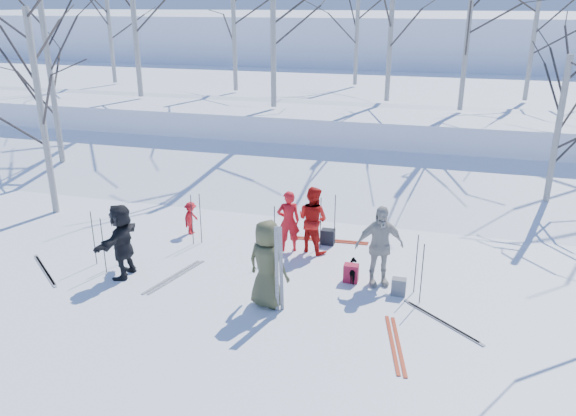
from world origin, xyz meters
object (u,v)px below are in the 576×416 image
(backpack_dark, at_px, (328,237))
(backpack_red, at_px, (351,273))
(skier_red_seated, at_px, (191,218))
(skier_grey_west, at_px, (122,241))
(backpack_grey, at_px, (399,287))
(skier_red_north, at_px, (288,221))
(dog, at_px, (354,271))
(skier_redor_behind, at_px, (313,219))
(skier_olive_center, at_px, (267,264))
(skier_cream_east, at_px, (379,246))

(backpack_dark, bearing_deg, backpack_red, -64.41)
(skier_red_seated, relative_size, skier_grey_west, 0.52)
(backpack_grey, relative_size, backpack_dark, 0.95)
(skier_red_north, bearing_deg, backpack_dark, -165.97)
(skier_grey_west, distance_m, dog, 5.23)
(skier_redor_behind, bearing_deg, backpack_grey, 166.88)
(skier_red_north, bearing_deg, skier_grey_west, 12.90)
(skier_redor_behind, relative_size, backpack_grey, 4.43)
(skier_redor_behind, height_order, skier_red_seated, skier_redor_behind)
(skier_red_north, bearing_deg, backpack_red, 122.34)
(skier_red_seated, distance_m, backpack_red, 4.87)
(backpack_dark, bearing_deg, skier_red_north, -143.28)
(skier_redor_behind, xyz_separation_m, dog, (1.25, -1.32, -0.61))
(skier_red_north, bearing_deg, dog, 124.46)
(skier_red_seated, bearing_deg, skier_grey_west, 176.55)
(skier_olive_center, distance_m, skier_red_north, 2.73)
(dog, height_order, backpack_red, dog)
(skier_redor_behind, xyz_separation_m, skier_cream_east, (1.78, -1.33, 0.07))
(skier_grey_west, bearing_deg, backpack_red, 100.58)
(backpack_grey, bearing_deg, backpack_red, 163.27)
(skier_cream_east, height_order, backpack_dark, skier_cream_east)
(skier_redor_behind, height_order, dog, skier_redor_behind)
(backpack_grey, bearing_deg, skier_red_seated, 161.14)
(skier_grey_west, bearing_deg, backpack_grey, 95.53)
(skier_red_north, height_order, dog, skier_red_north)
(skier_red_north, distance_m, skier_red_seated, 2.85)
(skier_redor_behind, relative_size, skier_red_seated, 1.88)
(dog, bearing_deg, backpack_red, 33.12)
(skier_red_north, xyz_separation_m, dog, (1.83, -1.18, -0.55))
(skier_grey_west, distance_m, backpack_grey, 6.18)
(skier_olive_center, bearing_deg, backpack_grey, -139.37)
(backpack_red, relative_size, backpack_grey, 1.11)
(skier_grey_west, relative_size, backpack_grey, 4.54)
(dog, xyz_separation_m, backpack_red, (-0.05, -0.07, -0.02))
(skier_grey_west, bearing_deg, skier_olive_center, 82.25)
(dog, bearing_deg, skier_olive_center, 23.37)
(backpack_red, xyz_separation_m, backpack_dark, (-0.91, 1.90, -0.01))
(skier_olive_center, distance_m, skier_grey_west, 3.56)
(backpack_red, xyz_separation_m, backpack_grey, (1.08, -0.32, -0.02))
(skier_redor_behind, bearing_deg, skier_olive_center, 108.21)
(backpack_red, bearing_deg, skier_cream_east, 5.44)
(skier_olive_center, height_order, backpack_dark, skier_olive_center)
(backpack_dark, bearing_deg, skier_grey_west, -144.16)
(skier_red_north, height_order, backpack_dark, skier_red_north)
(skier_cream_east, height_order, skier_grey_west, skier_cream_east)
(skier_red_north, relative_size, backpack_grey, 4.14)
(skier_redor_behind, xyz_separation_m, skier_red_seated, (-3.39, 0.22, -0.39))
(skier_grey_west, xyz_separation_m, backpack_dark, (4.11, 2.97, -0.66))
(skier_red_seated, relative_size, skier_cream_east, 0.49)
(skier_redor_behind, xyz_separation_m, backpack_grey, (2.28, -1.71, -0.65))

